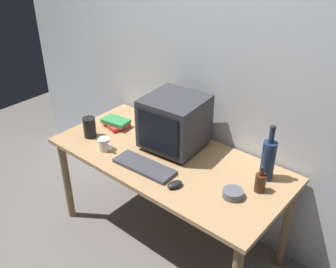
{
  "coord_description": "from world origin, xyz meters",
  "views": [
    {
      "loc": [
        1.38,
        -1.63,
        2.15
      ],
      "look_at": [
        0.0,
        0.0,
        0.91
      ],
      "focal_mm": 40.96,
      "sensor_mm": 36.0,
      "label": 1
    }
  ],
  "objects": [
    {
      "name": "crt_monitor",
      "position": [
        -0.06,
        0.13,
        0.92
      ],
      "size": [
        0.41,
        0.42,
        0.37
      ],
      "color": "#333338",
      "rests_on": "desk"
    },
    {
      "name": "ground_plane",
      "position": [
        0.0,
        0.0,
        0.0
      ],
      "size": [
        6.0,
        6.0,
        0.0
      ],
      "primitive_type": "plane",
      "color": "slate"
    },
    {
      "name": "book_stack",
      "position": [
        -0.58,
        0.07,
        0.76
      ],
      "size": [
        0.22,
        0.19,
        0.06
      ],
      "color": "red",
      "rests_on": "desk"
    },
    {
      "name": "cd_spindle",
      "position": [
        0.55,
        -0.07,
        0.75
      ],
      "size": [
        0.12,
        0.12,
        0.04
      ],
      "primitive_type": "cylinder",
      "color": "#595B66",
      "rests_on": "desk"
    },
    {
      "name": "computer_mouse",
      "position": [
        0.24,
        -0.22,
        0.75
      ],
      "size": [
        0.09,
        0.11,
        0.04
      ],
      "primitive_type": "ellipsoid",
      "rotation": [
        0.0,
        0.0,
        -0.32
      ],
      "color": "black",
      "rests_on": "desk"
    },
    {
      "name": "mug",
      "position": [
        -0.39,
        -0.21,
        0.77
      ],
      "size": [
        0.12,
        0.08,
        0.09
      ],
      "color": "white",
      "rests_on": "desk"
    },
    {
      "name": "back_wall",
      "position": [
        0.0,
        0.44,
        1.25
      ],
      "size": [
        4.0,
        0.08,
        2.5
      ],
      "primitive_type": "cube",
      "color": "silver",
      "rests_on": "ground"
    },
    {
      "name": "keyboard",
      "position": [
        -0.04,
        -0.19,
        0.74
      ],
      "size": [
        0.43,
        0.18,
        0.02
      ],
      "primitive_type": "cube",
      "rotation": [
        0.0,
        0.0,
        0.06
      ],
      "color": "#3F3F47",
      "rests_on": "desk"
    },
    {
      "name": "desk",
      "position": [
        0.0,
        0.0,
        0.64
      ],
      "size": [
        1.63,
        0.76,
        0.73
      ],
      "color": "tan",
      "rests_on": "ground"
    },
    {
      "name": "bottle_tall",
      "position": [
        0.61,
        0.21,
        0.87
      ],
      "size": [
        0.08,
        0.08,
        0.37
      ],
      "color": "navy",
      "rests_on": "desk"
    },
    {
      "name": "metal_canister",
      "position": [
        -0.61,
        -0.16,
        0.8
      ],
      "size": [
        0.09,
        0.09,
        0.15
      ],
      "primitive_type": "cylinder",
      "color": "black",
      "rests_on": "desk"
    },
    {
      "name": "bottle_short",
      "position": [
        0.64,
        0.08,
        0.79
      ],
      "size": [
        0.07,
        0.07,
        0.17
      ],
      "color": "#472314",
      "rests_on": "desk"
    }
  ]
}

